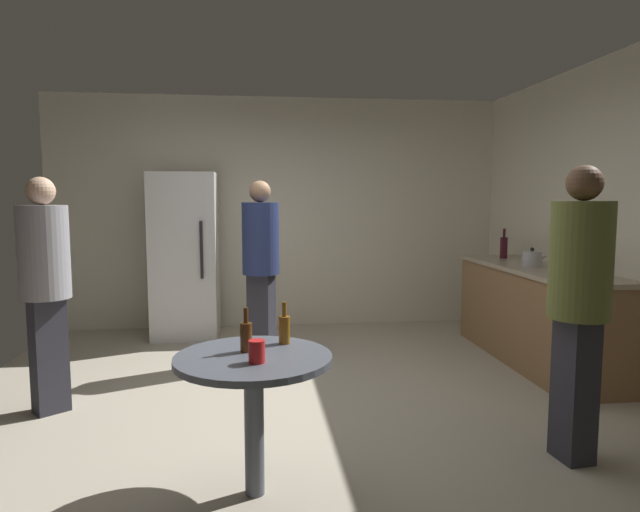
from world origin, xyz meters
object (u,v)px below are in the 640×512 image
person_in_olive_shirt (579,291)px  person_in_navy_shirt (261,257)px  beer_bottle_amber (284,328)px  refrigerator (185,255)px  plastic_cup_red (257,351)px  beer_bottle_on_counter (563,263)px  foreground_table (254,375)px  person_in_gray_shirt (45,277)px  wine_bottle_on_counter (504,247)px  kettle (532,259)px  beer_bottle_brown (246,336)px

person_in_olive_shirt → person_in_navy_shirt: size_ratio=1.01×
beer_bottle_amber → person_in_navy_shirt: size_ratio=0.14×
refrigerator → plastic_cup_red: 3.62m
plastic_cup_red → person_in_navy_shirt: (0.04, 2.45, 0.20)m
beer_bottle_on_counter → foreground_table: 3.08m
plastic_cup_red → person_in_navy_shirt: person_in_navy_shirt is taller
beer_bottle_amber → plastic_cup_red: size_ratio=2.09×
plastic_cup_red → person_in_gray_shirt: bearing=136.2°
beer_bottle_amber → person_in_navy_shirt: (-0.11, 2.11, 0.17)m
person_in_gray_shirt → wine_bottle_on_counter: bearing=70.9°
kettle → beer_bottle_brown: size_ratio=1.06×
beer_bottle_on_counter → foreground_table: bearing=-148.2°
foreground_table → beer_bottle_amber: size_ratio=3.48×
beer_bottle_brown → beer_bottle_amber: bearing=33.7°
kettle → plastic_cup_red: size_ratio=2.22×
foreground_table → kettle: bearing=38.6°
refrigerator → person_in_navy_shirt: (0.82, -1.09, 0.09)m
wine_bottle_on_counter → beer_bottle_brown: size_ratio=1.35×
foreground_table → person_in_gray_shirt: bearing=138.5°
beer_bottle_amber → person_in_navy_shirt: 2.12m
beer_bottle_amber → wine_bottle_on_counter: bearing=46.2°
refrigerator → beer_bottle_brown: size_ratio=7.83×
beer_bottle_brown → plastic_cup_red: 0.21m
refrigerator → person_in_olive_shirt: bearing=-51.3°
beer_bottle_amber → plastic_cup_red: (-0.15, -0.34, -0.03)m
beer_bottle_brown → person_in_gray_shirt: 1.87m
person_in_gray_shirt → person_in_navy_shirt: bearing=85.6°
beer_bottle_on_counter → beer_bottle_amber: beer_bottle_on_counter is taller
foreground_table → person_in_olive_shirt: person_in_olive_shirt is taller
foreground_table → refrigerator: bearing=102.5°
refrigerator → beer_bottle_on_counter: size_ratio=7.83×
foreground_table → person_in_navy_shirt: (0.06, 2.32, 0.36)m
kettle → plastic_cup_red: (-2.52, -2.16, -0.18)m
plastic_cup_red → person_in_gray_shirt: person_in_gray_shirt is taller
refrigerator → beer_bottle_amber: 3.33m
foreground_table → beer_bottle_brown: (-0.04, 0.07, 0.19)m
beer_bottle_on_counter → beer_bottle_brown: bearing=-149.7°
kettle → person_in_gray_shirt: person_in_gray_shirt is taller
kettle → person_in_navy_shirt: 2.50m
wine_bottle_on_counter → person_in_gray_shirt: size_ratio=0.19×
person_in_gray_shirt → person_in_navy_shirt: 1.84m
beer_bottle_brown → person_in_olive_shirt: size_ratio=0.13×
kettle → foreground_table: bearing=-141.4°
person_in_navy_shirt → plastic_cup_red: bearing=25.4°
wine_bottle_on_counter → plastic_cup_red: (-2.58, -2.87, -0.23)m
person_in_gray_shirt → beer_bottle_on_counter: bearing=55.8°
foreground_table → person_in_gray_shirt: size_ratio=0.48×
beer_bottle_amber → person_in_olive_shirt: 1.69m
kettle → beer_bottle_brown: (-2.58, -1.96, -0.15)m
wine_bottle_on_counter → person_in_navy_shirt: size_ratio=0.18×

